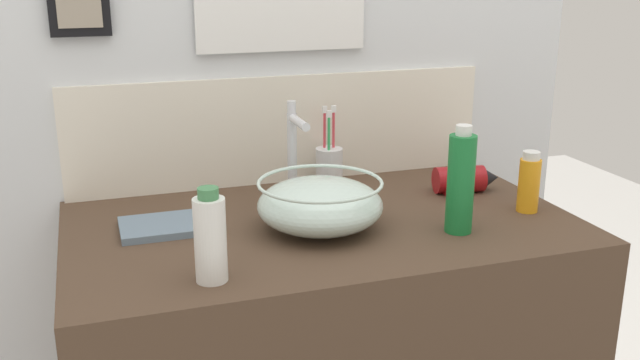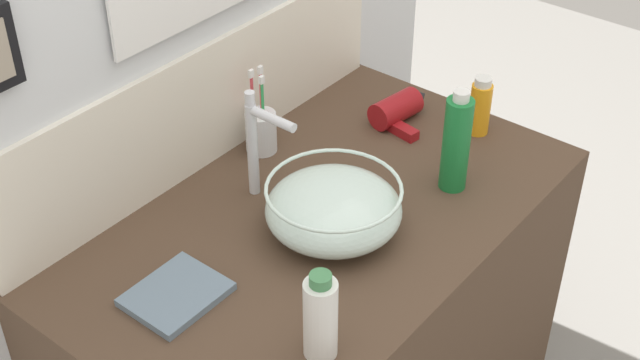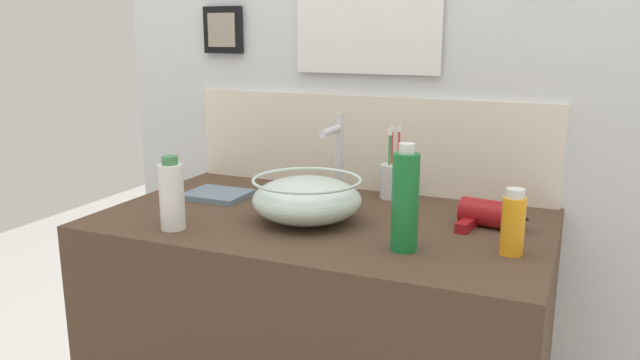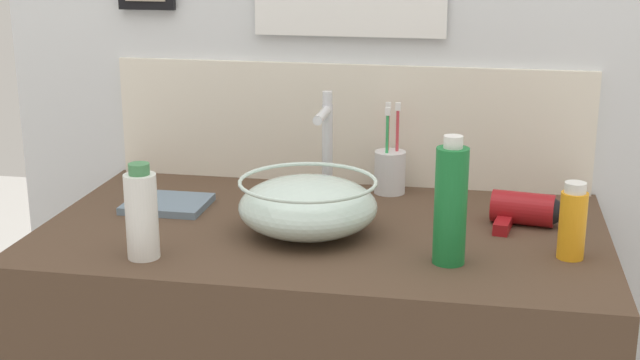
{
  "view_description": "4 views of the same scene",
  "coord_description": "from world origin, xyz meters",
  "px_view_note": "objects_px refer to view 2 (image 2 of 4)",
  "views": [
    {
      "loc": [
        -0.49,
        -1.46,
        1.44
      ],
      "look_at": [
        -0.01,
        0.0,
        0.97
      ],
      "focal_mm": 40.0,
      "sensor_mm": 36.0,
      "label": 1
    },
    {
      "loc": [
        -1.14,
        -0.91,
        2.04
      ],
      "look_at": [
        -0.01,
        0.0,
        0.97
      ],
      "focal_mm": 50.0,
      "sensor_mm": 36.0,
      "label": 2
    },
    {
      "loc": [
        0.62,
        -1.43,
        1.34
      ],
      "look_at": [
        -0.01,
        0.0,
        0.97
      ],
      "focal_mm": 35.0,
      "sensor_mm": 36.0,
      "label": 3
    },
    {
      "loc": [
        0.32,
        -1.71,
        1.48
      ],
      "look_at": [
        -0.01,
        0.0,
        0.97
      ],
      "focal_mm": 50.0,
      "sensor_mm": 36.0,
      "label": 4
    }
  ],
  "objects_px": {
    "toothbrush_cup": "(261,131)",
    "lotion_bottle": "(480,107)",
    "faucet": "(257,138)",
    "hair_drier": "(401,108)",
    "glass_bowl_sink": "(334,208)",
    "hand_towel": "(176,294)",
    "spray_bottle": "(456,143)",
    "shampoo_bottle": "(320,317)"
  },
  "relations": [
    {
      "from": "shampoo_bottle",
      "to": "lotion_bottle",
      "type": "xyz_separation_m",
      "value": [
        0.79,
        0.15,
        -0.02
      ]
    },
    {
      "from": "glass_bowl_sink",
      "to": "toothbrush_cup",
      "type": "relative_size",
      "value": 1.32
    },
    {
      "from": "glass_bowl_sink",
      "to": "hair_drier",
      "type": "xyz_separation_m",
      "value": [
        0.44,
        0.14,
        -0.03
      ]
    },
    {
      "from": "glass_bowl_sink",
      "to": "faucet",
      "type": "bearing_deg",
      "value": 90.0
    },
    {
      "from": "lotion_bottle",
      "to": "faucet",
      "type": "bearing_deg",
      "value": 154.51
    },
    {
      "from": "spray_bottle",
      "to": "hand_towel",
      "type": "distance_m",
      "value": 0.67
    },
    {
      "from": "toothbrush_cup",
      "to": "lotion_bottle",
      "type": "relative_size",
      "value": 1.44
    },
    {
      "from": "faucet",
      "to": "hand_towel",
      "type": "height_order",
      "value": "faucet"
    },
    {
      "from": "spray_bottle",
      "to": "shampoo_bottle",
      "type": "distance_m",
      "value": 0.57
    },
    {
      "from": "lotion_bottle",
      "to": "hair_drier",
      "type": "bearing_deg",
      "value": 111.87
    },
    {
      "from": "hand_towel",
      "to": "hair_drier",
      "type": "bearing_deg",
      "value": 1.85
    },
    {
      "from": "glass_bowl_sink",
      "to": "hair_drier",
      "type": "distance_m",
      "value": 0.46
    },
    {
      "from": "faucet",
      "to": "hair_drier",
      "type": "height_order",
      "value": "faucet"
    },
    {
      "from": "faucet",
      "to": "hand_towel",
      "type": "bearing_deg",
      "value": -164.78
    },
    {
      "from": "lotion_bottle",
      "to": "hand_towel",
      "type": "xyz_separation_m",
      "value": [
        -0.85,
        0.15,
        -0.06
      ]
    },
    {
      "from": "hand_towel",
      "to": "faucet",
      "type": "bearing_deg",
      "value": 15.22
    },
    {
      "from": "shampoo_bottle",
      "to": "toothbrush_cup",
      "type": "bearing_deg",
      "value": 50.89
    },
    {
      "from": "toothbrush_cup",
      "to": "shampoo_bottle",
      "type": "relative_size",
      "value": 1.16
    },
    {
      "from": "faucet",
      "to": "spray_bottle",
      "type": "height_order",
      "value": "faucet"
    },
    {
      "from": "glass_bowl_sink",
      "to": "shampoo_bottle",
      "type": "distance_m",
      "value": 0.33
    },
    {
      "from": "hair_drier",
      "to": "lotion_bottle",
      "type": "xyz_separation_m",
      "value": [
        0.07,
        -0.18,
        0.04
      ]
    },
    {
      "from": "toothbrush_cup",
      "to": "lotion_bottle",
      "type": "bearing_deg",
      "value": -42.92
    },
    {
      "from": "glass_bowl_sink",
      "to": "lotion_bottle",
      "type": "xyz_separation_m",
      "value": [
        0.51,
        -0.04,
        0.01
      ]
    },
    {
      "from": "hair_drier",
      "to": "hand_towel",
      "type": "distance_m",
      "value": 0.78
    },
    {
      "from": "glass_bowl_sink",
      "to": "spray_bottle",
      "type": "bearing_deg",
      "value": -20.56
    },
    {
      "from": "shampoo_bottle",
      "to": "glass_bowl_sink",
      "type": "bearing_deg",
      "value": 34.07
    },
    {
      "from": "lotion_bottle",
      "to": "shampoo_bottle",
      "type": "bearing_deg",
      "value": -169.43
    },
    {
      "from": "glass_bowl_sink",
      "to": "shampoo_bottle",
      "type": "xyz_separation_m",
      "value": [
        -0.28,
        -0.19,
        0.03
      ]
    },
    {
      "from": "lotion_bottle",
      "to": "hand_towel",
      "type": "bearing_deg",
      "value": 169.93
    },
    {
      "from": "spray_bottle",
      "to": "shampoo_bottle",
      "type": "bearing_deg",
      "value": -171.96
    },
    {
      "from": "glass_bowl_sink",
      "to": "shampoo_bottle",
      "type": "relative_size",
      "value": 1.53
    },
    {
      "from": "spray_bottle",
      "to": "lotion_bottle",
      "type": "distance_m",
      "value": 0.24
    },
    {
      "from": "faucet",
      "to": "toothbrush_cup",
      "type": "relative_size",
      "value": 1.19
    },
    {
      "from": "glass_bowl_sink",
      "to": "hand_towel",
      "type": "height_order",
      "value": "glass_bowl_sink"
    },
    {
      "from": "hair_drier",
      "to": "lotion_bottle",
      "type": "bearing_deg",
      "value": -68.13
    },
    {
      "from": "glass_bowl_sink",
      "to": "lotion_bottle",
      "type": "height_order",
      "value": "lotion_bottle"
    },
    {
      "from": "toothbrush_cup",
      "to": "shampoo_bottle",
      "type": "height_order",
      "value": "toothbrush_cup"
    },
    {
      "from": "faucet",
      "to": "shampoo_bottle",
      "type": "distance_m",
      "value": 0.48
    },
    {
      "from": "toothbrush_cup",
      "to": "spray_bottle",
      "type": "height_order",
      "value": "spray_bottle"
    },
    {
      "from": "glass_bowl_sink",
      "to": "toothbrush_cup",
      "type": "xyz_separation_m",
      "value": [
        0.13,
        0.31,
        -0.01
      ]
    },
    {
      "from": "glass_bowl_sink",
      "to": "toothbrush_cup",
      "type": "bearing_deg",
      "value": 67.45
    },
    {
      "from": "lotion_bottle",
      "to": "hand_towel",
      "type": "distance_m",
      "value": 0.86
    }
  ]
}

